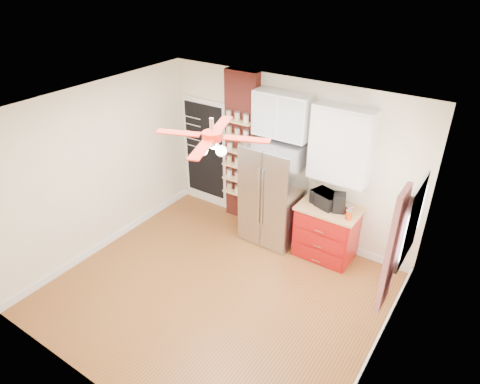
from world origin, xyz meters
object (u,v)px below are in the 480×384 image
Objects in this scene: red_cabinet at (327,232)px; ceiling_fan at (212,136)px; toaster_oven at (325,199)px; pantry_jar_oats at (230,146)px; coffee_maker at (339,203)px; fridge at (273,193)px; canister_left at (349,215)px.

red_cabinet is 2.75m from ceiling_fan.
pantry_jar_oats is at bearing -163.58° from toaster_oven.
toaster_oven is 0.24m from coffee_maker.
fridge is 2.25m from ceiling_fan.
toaster_oven is at bearing 63.93° from ceiling_fan.
coffee_maker is 2.10m from pantry_jar_oats.
coffee_maker is (0.24, -0.02, 0.02)m from toaster_oven.
canister_left is at bearing 50.10° from ceiling_fan.
red_cabinet is 7.87× the size of pantry_jar_oats.
canister_left is (0.45, -0.16, -0.05)m from toaster_oven.
pantry_jar_oats reaches higher than canister_left.
fridge is 1.10m from pantry_jar_oats.
fridge reaches higher than red_cabinet.
canister_left reaches higher than red_cabinet.
ceiling_fan is 2.25m from pantry_jar_oats.
toaster_oven is at bearing 170.15° from red_cabinet.
coffee_maker is 2.00× the size of canister_left.
fridge is at bearing 161.81° from coffee_maker.
fridge reaches higher than pantry_jar_oats.
red_cabinet is at bearing 2.95° from fridge.
coffee_maker is at bearing 13.25° from toaster_oven.
toaster_oven is (0.83, 1.70, -1.41)m from ceiling_fan.
red_cabinet is at bearing 8.59° from toaster_oven.
fridge is at bearing 175.81° from canister_left.
toaster_oven is at bearing -2.02° from pantry_jar_oats.
pantry_jar_oats is (-1.82, 0.06, 0.42)m from toaster_oven.
red_cabinet is at bearing 157.80° from canister_left.
ceiling_fan is at bearing -118.71° from red_cabinet.
canister_left is at bearing -4.19° from fridge.
red_cabinet is at bearing 61.29° from ceiling_fan.
pantry_jar_oats reaches higher than toaster_oven.
canister_left is at bearing -5.71° from pantry_jar_oats.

